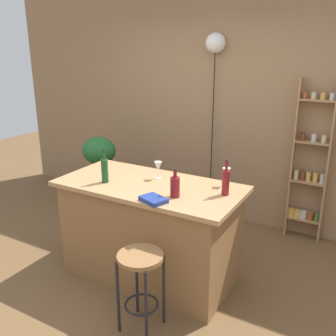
% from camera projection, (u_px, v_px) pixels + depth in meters
% --- Properties ---
extents(ground, '(12.00, 12.00, 0.00)m').
position_uv_depth(ground, '(133.00, 290.00, 3.45)').
color(ground, brown).
extents(back_wall, '(6.40, 0.10, 2.80)m').
position_uv_depth(back_wall, '(221.00, 108.00, 4.63)').
color(back_wall, '#997551').
rests_on(back_wall, ground).
extents(kitchen_counter, '(1.68, 0.82, 0.94)m').
position_uv_depth(kitchen_counter, '(150.00, 230.00, 3.55)').
color(kitchen_counter, olive).
rests_on(kitchen_counter, ground).
extents(bar_stool, '(0.35, 0.35, 0.65)m').
position_uv_depth(bar_stool, '(141.00, 273.00, 2.86)').
color(bar_stool, black).
rests_on(bar_stool, ground).
extents(spice_shelf, '(0.39, 0.13, 1.81)m').
position_uv_depth(spice_shelf, '(310.00, 168.00, 4.16)').
color(spice_shelf, '#A87F51').
rests_on(spice_shelf, ground).
extents(plant_stool, '(0.35, 0.35, 0.36)m').
position_uv_depth(plant_stool, '(102.00, 201.00, 4.96)').
color(plant_stool, '#2D2823').
rests_on(plant_stool, ground).
extents(potted_plant, '(0.43, 0.39, 0.68)m').
position_uv_depth(potted_plant, '(99.00, 156.00, 4.77)').
color(potted_plant, '#A86B4C').
rests_on(potted_plant, plant_stool).
extents(bottle_wine_red, '(0.06, 0.06, 0.31)m').
position_uv_depth(bottle_wine_red, '(105.00, 170.00, 3.42)').
color(bottle_wine_red, '#194C23').
rests_on(bottle_wine_red, kitchen_counter).
extents(bottle_sauce_amber, '(0.08, 0.08, 0.25)m').
position_uv_depth(bottle_sauce_amber, '(175.00, 186.00, 3.09)').
color(bottle_sauce_amber, maroon).
rests_on(bottle_sauce_amber, kitchen_counter).
extents(bottle_vinegar, '(0.06, 0.06, 0.30)m').
position_uv_depth(bottle_vinegar, '(226.00, 182.00, 3.13)').
color(bottle_vinegar, maroon).
rests_on(bottle_vinegar, kitchen_counter).
extents(wine_glass_left, '(0.07, 0.07, 0.16)m').
position_uv_depth(wine_glass_left, '(158.00, 167.00, 3.51)').
color(wine_glass_left, silver).
rests_on(wine_glass_left, kitchen_counter).
extents(wine_glass_center, '(0.07, 0.07, 0.16)m').
position_uv_depth(wine_glass_center, '(226.00, 173.00, 3.33)').
color(wine_glass_center, silver).
rests_on(wine_glass_center, kitchen_counter).
extents(cookbook, '(0.25, 0.22, 0.03)m').
position_uv_depth(cookbook, '(153.00, 200.00, 3.02)').
color(cookbook, navy).
rests_on(cookbook, kitchen_counter).
extents(pendant_globe_light, '(0.23, 0.23, 2.27)m').
position_uv_depth(pendant_globe_light, '(215.00, 45.00, 4.34)').
color(pendant_globe_light, black).
rests_on(pendant_globe_light, ground).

